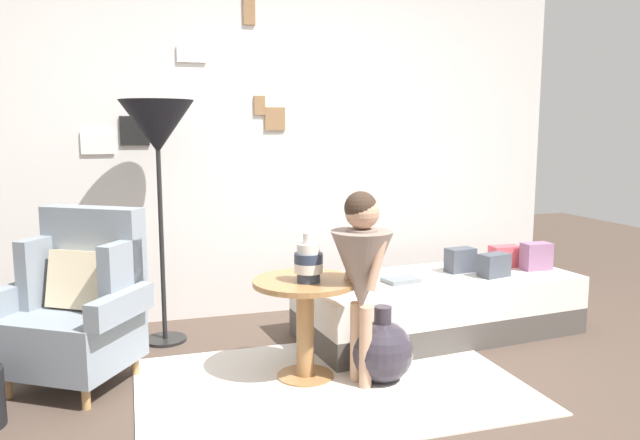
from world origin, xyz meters
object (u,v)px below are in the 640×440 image
at_px(demijohn_near, 382,351).
at_px(armchair, 79,306).
at_px(vase_striped, 309,262).
at_px(book_on_daybed, 401,280).
at_px(person_child, 362,264).
at_px(floor_lamp, 157,133).
at_px(side_table, 305,308).
at_px(daybed, 438,305).

bearing_deg(demijohn_near, armchair, 162.90).
relative_size(vase_striped, book_on_daybed, 1.24).
relative_size(person_child, demijohn_near, 2.50).
xyz_separation_m(vase_striped, floor_lamp, (-0.73, 0.93, 0.69)).
bearing_deg(side_table, person_child, -35.58).
height_order(person_child, demijohn_near, person_child).
bearing_deg(daybed, demijohn_near, -136.83).
bearing_deg(book_on_daybed, floor_lamp, 163.28).
height_order(vase_striped, book_on_daybed, vase_striped).
relative_size(daybed, vase_striped, 7.19).
relative_size(person_child, book_on_daybed, 4.92).
xyz_separation_m(armchair, demijohn_near, (1.61, -0.50, -0.26)).
xyz_separation_m(vase_striped, book_on_daybed, (0.77, 0.48, -0.27)).
distance_m(armchair, demijohn_near, 1.70).
height_order(daybed, book_on_daybed, book_on_daybed).
xyz_separation_m(person_child, demijohn_near, (0.13, 0.02, -0.51)).
bearing_deg(vase_striped, daybed, 26.24).
xyz_separation_m(side_table, vase_striped, (0.00, -0.06, 0.28)).
bearing_deg(daybed, vase_striped, -153.76).
xyz_separation_m(side_table, demijohn_near, (0.40, -0.17, -0.23)).
bearing_deg(demijohn_near, daybed, 43.17).
bearing_deg(armchair, demijohn_near, -17.10).
distance_m(daybed, floor_lamp, 2.21).
bearing_deg(demijohn_near, floor_lamp, 137.15).
height_order(vase_striped, floor_lamp, floor_lamp).
bearing_deg(floor_lamp, person_child, -46.96).
bearing_deg(armchair, side_table, -14.94).
distance_m(floor_lamp, book_on_daybed, 1.84).
distance_m(daybed, demijohn_near, 0.95).
height_order(floor_lamp, demijohn_near, floor_lamp).
distance_m(armchair, vase_striped, 1.30).
distance_m(book_on_daybed, demijohn_near, 0.74).
xyz_separation_m(armchair, floor_lamp, (0.48, 0.55, 0.94)).
bearing_deg(armchair, daybed, 3.86).
xyz_separation_m(armchair, book_on_daybed, (1.99, 0.10, -0.02)).
relative_size(side_table, demijohn_near, 1.35).
xyz_separation_m(floor_lamp, book_on_daybed, (1.50, -0.45, -0.97)).
height_order(side_table, person_child, person_child).
bearing_deg(armchair, book_on_daybed, 2.83).
bearing_deg(floor_lamp, daybed, -12.23).
bearing_deg(vase_striped, floor_lamp, 128.15).
relative_size(armchair, side_table, 1.65).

